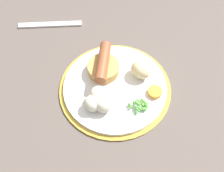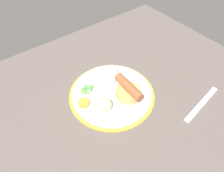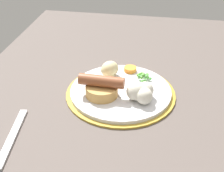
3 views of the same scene
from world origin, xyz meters
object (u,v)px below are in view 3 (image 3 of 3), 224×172
Objects in this scene: cauliflower_floret at (141,92)px; potato_chunk_0 at (110,69)px; dinner_plate at (121,92)px; carrot_slice_0 at (130,69)px; fork at (12,137)px; sausage_pudding at (102,87)px; pea_pile at (144,76)px.

potato_chunk_0 is (9.51, 9.29, 0.07)cm from cauliflower_floret.
cauliflower_floret is at bearing -123.15° from dinner_plate.
dinner_plate is at bearing -146.93° from potato_chunk_0.
dinner_plate is 8.03× the size of carrot_slice_0.
potato_chunk_0 reaches higher than fork.
sausage_pudding is 13.40cm from pea_pile.
pea_pile reaches higher than carrot_slice_0.
sausage_pudding is at bearing 127.63° from dinner_plate.
sausage_pudding is 2.17× the size of potato_chunk_0.
fork is at bearing 144.38° from carrot_slice_0.
carrot_slice_0 is (3.57, 4.02, -0.35)cm from pea_pile.
carrot_slice_0 is at bearing -54.27° from potato_chunk_0.
sausage_pudding reaches higher than potato_chunk_0.
potato_chunk_0 is at bearing 90.14° from sausage_pudding.
carrot_slice_0 is (9.69, -1.23, 1.41)cm from dinner_plate.
pea_pile is at bearing 0.80° from cauliflower_floret.
pea_pile is 0.97× the size of potato_chunk_0.
potato_chunk_0 reaches higher than carrot_slice_0.
carrot_slice_0 is at bearing 17.46° from cauliflower_floret.
cauliflower_floret is at bearing -162.54° from carrot_slice_0.
pea_pile is at bearing -40.56° from dinner_plate.
cauliflower_floret is at bearing -179.20° from pea_pile.
sausage_pudding is 3.21× the size of carrot_slice_0.
cauliflower_floret is at bearing -64.49° from fork.
sausage_pudding is at bearing 178.02° from potato_chunk_0.
sausage_pudding is 1.69× the size of cauliflower_floret.
cauliflower_floret is 30.60cm from fork.
potato_chunk_0 is at bearing 33.07° from dinner_plate.
carrot_slice_0 is at bearing 48.39° from pea_pile.
dinner_plate is 7.77cm from potato_chunk_0.
dinner_plate is 2.51× the size of sausage_pudding.
pea_pile is at bearing -51.58° from fork.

